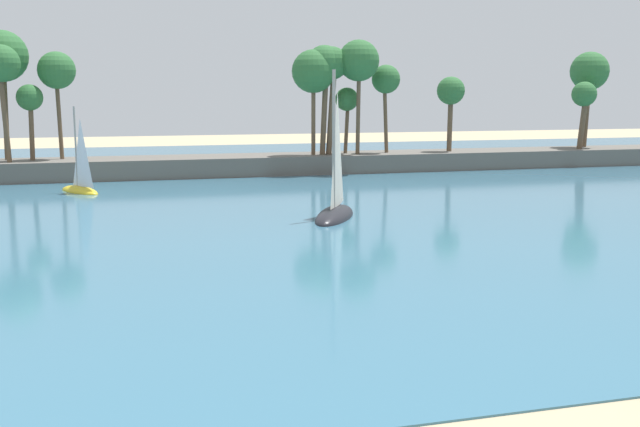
{
  "coord_description": "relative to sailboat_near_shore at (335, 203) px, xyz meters",
  "views": [
    {
      "loc": [
        -3.01,
        -6.53,
        7.64
      ],
      "look_at": [
        2.55,
        13.59,
        4.24
      ],
      "focal_mm": 41.65,
      "sensor_mm": 36.0,
      "label": 1
    }
  ],
  "objects": [
    {
      "name": "palm_headland",
      "position": [
        -7.04,
        25.91,
        2.6
      ],
      "size": [
        118.74,
        7.2,
        13.04
      ],
      "color": "#605B54",
      "rests_on": "ground"
    },
    {
      "name": "sailboat_near_shore",
      "position": [
        0.0,
        0.0,
        0.0
      ],
      "size": [
        4.86,
        6.79,
        9.61
      ],
      "color": "black",
      "rests_on": "sea"
    },
    {
      "name": "sea",
      "position": [
        -9.91,
        18.85,
        -0.9
      ],
      "size": [
        220.0,
        94.22,
        0.06
      ],
      "primitive_type": "cube",
      "color": "#386B84",
      "rests_on": "ground"
    },
    {
      "name": "sailboat_mid_bay",
      "position": [
        -15.64,
        16.44,
        -0.23
      ],
      "size": [
        3.75,
        4.93,
        7.06
      ],
      "color": "yellow",
      "rests_on": "sea"
    }
  ]
}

